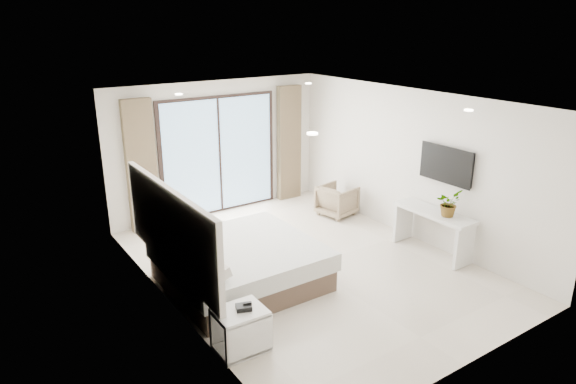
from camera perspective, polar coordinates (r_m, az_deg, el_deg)
name	(u,v)px	position (r m, az deg, el deg)	size (l,w,h in m)	color
ground	(308,265)	(8.50, 2.20, -8.14)	(6.20, 6.20, 0.00)	beige
room_shell	(272,164)	(8.39, -1.78, 3.11)	(4.62, 6.22, 2.72)	silver
bed	(240,264)	(7.85, -5.38, -8.01)	(2.20, 2.09, 0.75)	brown
nightstand	(240,330)	(6.43, -5.32, -15.03)	(0.61, 0.51, 0.54)	silver
phone	(244,307)	(6.27, -4.95, -12.65)	(0.18, 0.14, 0.06)	black
console_desk	(433,223)	(9.05, 15.81, -3.31)	(0.46, 1.47, 0.77)	silver
plant	(448,206)	(8.75, 17.37, -1.48)	(0.40, 0.45, 0.35)	#33662D
armchair	(337,199)	(10.51, 5.49, -0.78)	(0.67, 0.63, 0.69)	#9C8B66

